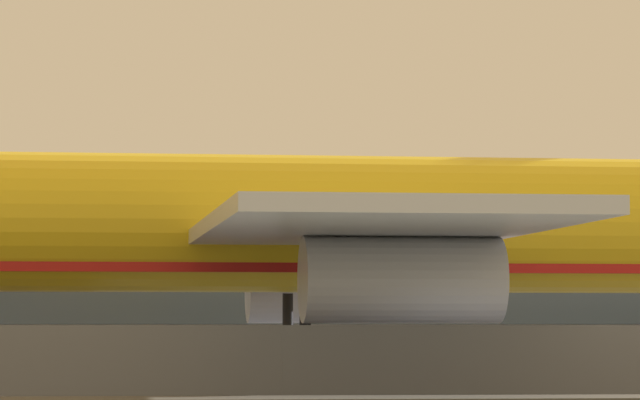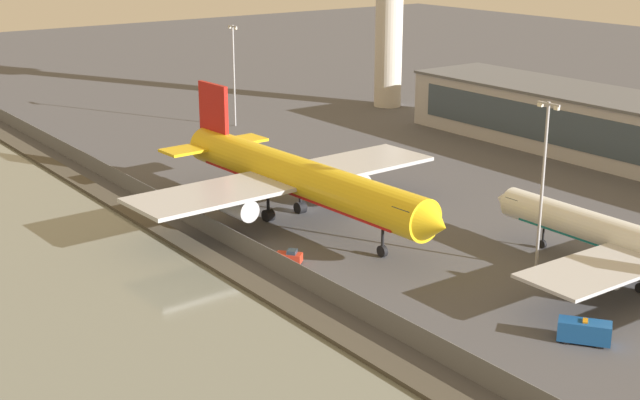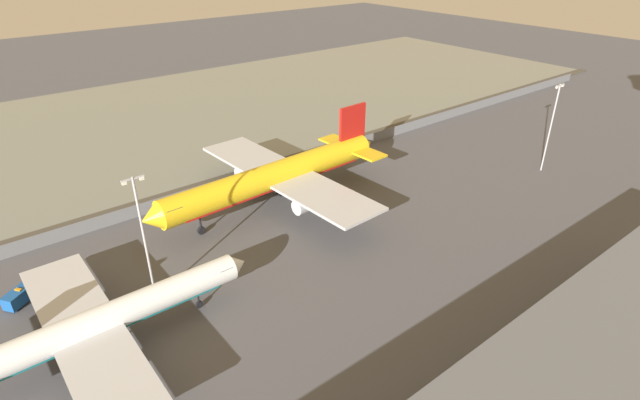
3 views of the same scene
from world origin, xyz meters
TOP-DOWN VIEW (x-y plane):
  - ground_plane at (0.00, 0.00)m, footprint 500.00×500.00m
  - perimeter_fence at (0.00, -16.00)m, footprint 280.00×0.10m
  - cargo_jet_yellow at (4.10, -3.07)m, footprint 56.03×47.79m
  - terminal_building at (18.28, 62.76)m, footprint 105.85×18.67m

SIDE VIEW (x-z plane):
  - ground_plane at x=0.00m, z-range 0.00..0.00m
  - perimeter_fence at x=0.00m, z-range 0.00..2.67m
  - terminal_building at x=18.28m, z-range 0.01..11.12m
  - cargo_jet_yellow at x=4.10m, z-range -2.00..14.90m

